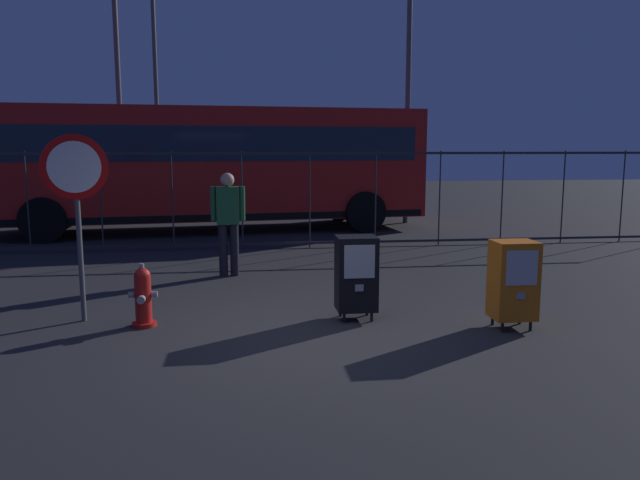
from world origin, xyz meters
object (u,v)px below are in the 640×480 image
(street_light_far_left, at_px, (156,79))
(stop_sign, at_px, (76,188))
(bus_near, at_px, (209,162))
(street_light_near_right, at_px, (408,86))
(newspaper_box_primary, at_px, (513,280))
(newspaper_box_secondary, at_px, (356,273))
(street_light_near_left, at_px, (117,48))
(fire_hydrant, at_px, (143,297))
(pedestrian, at_px, (228,218))

(street_light_far_left, bearing_deg, stop_sign, -86.50)
(bus_near, relative_size, street_light_far_left, 1.45)
(bus_near, relative_size, street_light_near_right, 1.70)
(street_light_near_right, bearing_deg, newspaper_box_primary, -97.95)
(newspaper_box_secondary, relative_size, street_light_near_right, 0.16)
(street_light_far_left, bearing_deg, street_light_near_left, -98.85)
(stop_sign, bearing_deg, street_light_far_left, 93.50)
(newspaper_box_primary, height_order, street_light_near_right, street_light_near_right)
(fire_hydrant, xyz_separation_m, street_light_far_left, (-1.59, 14.00, 3.91))
(stop_sign, bearing_deg, newspaper_box_secondary, -5.50)
(newspaper_box_primary, xyz_separation_m, newspaper_box_secondary, (-1.72, 0.59, 0.00))
(newspaper_box_primary, bearing_deg, street_light_near_right, 82.05)
(fire_hydrant, relative_size, newspaper_box_primary, 0.73)
(newspaper_box_secondary, distance_m, bus_near, 8.75)
(stop_sign, bearing_deg, fire_hydrant, -22.04)
(newspaper_box_secondary, relative_size, street_light_near_left, 0.12)
(street_light_far_left, bearing_deg, bus_near, -70.86)
(newspaper_box_primary, bearing_deg, newspaper_box_secondary, 160.98)
(street_light_near_left, bearing_deg, newspaper_box_secondary, -66.16)
(street_light_near_right, bearing_deg, stop_sign, -125.44)
(fire_hydrant, xyz_separation_m, street_light_near_left, (-2.13, 10.52, 4.36))
(street_light_near_right, bearing_deg, street_light_near_left, 170.79)
(street_light_near_right, bearing_deg, street_light_far_left, 146.71)
(fire_hydrant, distance_m, newspaper_box_secondary, 2.53)
(bus_near, bearing_deg, stop_sign, -104.17)
(bus_near, height_order, street_light_near_right, street_light_near_right)
(newspaper_box_primary, height_order, street_light_far_left, street_light_far_left)
(stop_sign, relative_size, street_light_near_left, 0.27)
(pedestrian, bearing_deg, newspaper_box_secondary, -60.16)
(stop_sign, bearing_deg, street_light_near_left, 97.68)
(bus_near, bearing_deg, fire_hydrant, -98.78)
(newspaper_box_secondary, relative_size, street_light_far_left, 0.14)
(stop_sign, distance_m, pedestrian, 3.05)
(pedestrian, height_order, street_light_near_right, street_light_near_right)
(fire_hydrant, relative_size, pedestrian, 0.45)
(street_light_near_right, bearing_deg, newspaper_box_secondary, -108.48)
(newspaper_box_primary, bearing_deg, bus_near, 113.38)
(fire_hydrant, bearing_deg, street_light_far_left, 96.49)
(pedestrian, height_order, street_light_far_left, street_light_far_left)
(newspaper_box_primary, relative_size, stop_sign, 0.46)
(newspaper_box_primary, height_order, street_light_near_left, street_light_near_left)
(fire_hydrant, height_order, stop_sign, stop_sign)
(street_light_near_left, relative_size, street_light_far_left, 1.12)
(bus_near, bearing_deg, pedestrian, -90.49)
(pedestrian, bearing_deg, street_light_near_right, 54.24)
(street_light_near_left, bearing_deg, street_light_near_right, -9.21)
(bus_near, xyz_separation_m, street_light_near_left, (-2.49, 2.13, 3.00))
(newspaper_box_secondary, bearing_deg, stop_sign, 174.50)
(stop_sign, distance_m, street_light_near_right, 11.19)
(newspaper_box_primary, relative_size, bus_near, 0.10)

